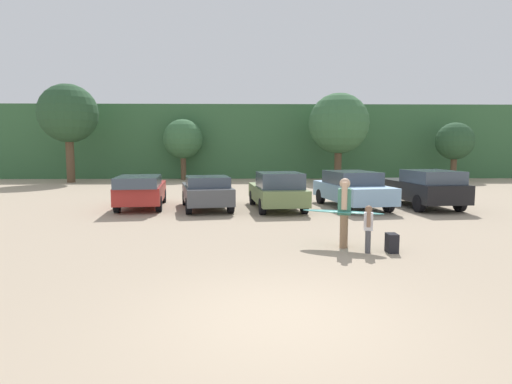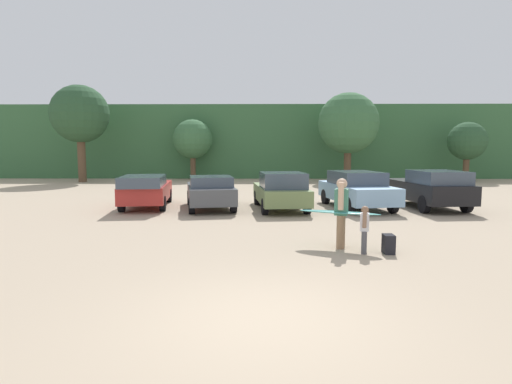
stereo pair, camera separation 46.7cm
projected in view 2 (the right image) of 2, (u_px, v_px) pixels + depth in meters
ground_plane at (263, 318)px, 6.14m from camera, size 120.00×120.00×0.00m
hillside_ridge at (262, 143)px, 39.68m from camera, size 108.00×12.00×5.93m
tree_right at (80, 115)px, 30.18m from camera, size 4.10×4.10×6.94m
tree_left at (193, 139)px, 32.63m from camera, size 3.02×3.02×4.66m
tree_far_right at (348, 124)px, 30.43m from camera, size 4.37×4.37×6.43m
tree_ridge_back at (467, 141)px, 30.84m from camera, size 2.76×2.76×4.35m
parked_car_red at (146, 190)px, 17.51m from camera, size 2.29×4.66×1.37m
parked_car_dark_gray at (210, 191)px, 17.08m from camera, size 2.47×4.18×1.36m
parked_car_olive_green at (281, 191)px, 16.89m from camera, size 2.25×4.46×1.52m
parked_car_sky_blue at (357, 189)px, 17.34m from camera, size 2.60×4.74×1.51m
parked_car_black at (429, 188)px, 17.31m from camera, size 2.28×4.69×1.58m
person_adult at (341, 209)px, 10.45m from camera, size 0.41×0.77×1.73m
person_child at (365, 227)px, 9.91m from camera, size 0.27×0.57×1.12m
surfboard_teal at (339, 212)px, 10.45m from camera, size 2.09×1.27×0.12m
backpack_dropped at (389, 244)px, 9.90m from camera, size 0.24×0.34×0.45m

